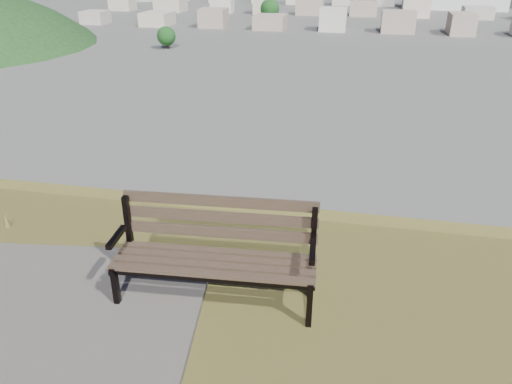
# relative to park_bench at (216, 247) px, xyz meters

# --- Properties ---
(park_bench) EXTENTS (2.03, 0.78, 1.04)m
(park_bench) POSITION_rel_park_bench_xyz_m (0.00, 0.00, 0.00)
(park_bench) COLOR #443627
(park_bench) RESTS_ON hilltop_mesa
(gravel_patch) EXTENTS (3.22, 4.23, 0.08)m
(gravel_patch) POSITION_rel_park_bench_xyz_m (-1.33, -1.43, -0.55)
(gravel_patch) COLOR #56524B
(gravel_patch) RESTS_ON hilltop_mesa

